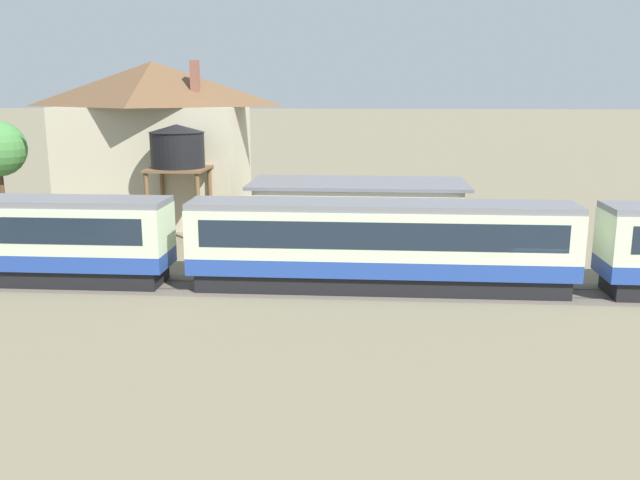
# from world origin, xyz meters

# --- Properties ---
(ground_plane) EXTENTS (600.00, 600.00, 0.00)m
(ground_plane) POSITION_xyz_m (0.00, 0.00, 0.00)
(ground_plane) COLOR #7A7056
(passenger_train) EXTENTS (76.78, 2.96, 4.27)m
(passenger_train) POSITION_xyz_m (-16.60, 0.42, 2.36)
(passenger_train) COLOR #234293
(passenger_train) RESTS_ON ground_plane
(railway_track) EXTENTS (130.34, 3.60, 0.04)m
(railway_track) POSITION_xyz_m (-7.15, 0.42, 0.01)
(railway_track) COLOR #665B51
(railway_track) RESTS_ON ground_plane
(station_building) EXTENTS (13.35, 7.39, 3.85)m
(station_building) POSITION_xyz_m (-8.43, 10.60, 1.95)
(station_building) COLOR beige
(station_building) RESTS_ON ground_plane
(station_house_brown_roof) EXTENTS (13.30, 8.42, 11.33)m
(station_house_brown_roof) POSITION_xyz_m (-23.07, 16.73, 5.85)
(station_house_brown_roof) COLOR #BCB293
(station_house_brown_roof) RESTS_ON ground_plane
(water_tower) EXTENTS (3.70, 3.70, 7.30)m
(water_tower) POSITION_xyz_m (-19.83, 10.98, 5.72)
(water_tower) COLOR brown
(water_tower) RESTS_ON ground_plane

